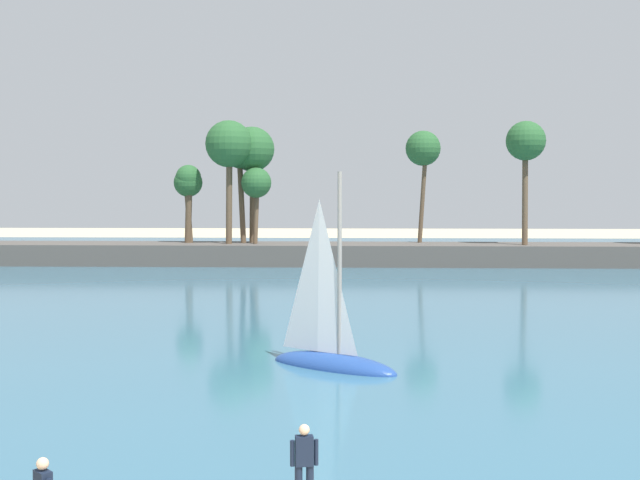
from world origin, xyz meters
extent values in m
cube|color=#386B84|center=(0.00, 54.98, 0.03)|extent=(220.00, 92.20, 0.06)
cube|color=#514C47|center=(0.00, 61.08, 0.90)|extent=(104.31, 6.00, 1.80)
cylinder|color=brown|center=(-6.14, 61.61, 5.74)|extent=(0.81, 0.60, 7.91)
sphere|color=#285B2D|center=(-6.14, 61.61, 9.69)|extent=(3.30, 3.30, 3.30)
cylinder|color=brown|center=(-5.27, 62.01, 5.75)|extent=(0.55, 0.69, 7.91)
sphere|color=#285B2D|center=(-5.27, 62.01, 9.70)|extent=(3.78, 3.78, 3.78)
cylinder|color=brown|center=(17.18, 60.10, 6.01)|extent=(0.47, 0.83, 8.44)
sphere|color=#285B2D|center=(17.18, 60.10, 10.23)|extent=(3.20, 3.20, 3.20)
cylinder|color=brown|center=(-10.67, 61.77, 4.34)|extent=(0.71, 0.68, 5.12)
sphere|color=#285B2D|center=(-10.67, 61.77, 6.89)|extent=(2.42, 2.42, 2.42)
cylinder|color=brown|center=(-10.61, 61.59, 4.55)|extent=(0.80, 0.86, 5.55)
sphere|color=#285B2D|center=(-10.61, 61.59, 7.31)|extent=(2.14, 2.14, 2.14)
cylinder|color=brown|center=(9.13, 62.65, 5.78)|extent=(0.80, 0.81, 7.99)
sphere|color=#285B2D|center=(9.13, 62.65, 9.77)|extent=(2.96, 2.96, 2.96)
cylinder|color=brown|center=(-4.78, 60.72, 4.33)|extent=(0.53, 0.62, 5.08)
sphere|color=#285B2D|center=(-4.78, 60.72, 6.86)|extent=(2.52, 2.52, 2.52)
cylinder|color=brown|center=(-7.00, 60.49, 5.93)|extent=(0.61, 0.57, 8.27)
sphere|color=#285B2D|center=(-7.00, 60.49, 10.06)|extent=(3.88, 3.88, 3.88)
sphere|color=beige|center=(-1.94, 5.53, 1.56)|extent=(0.21, 0.21, 0.21)
cube|color=#141E33|center=(2.34, 7.69, 1.15)|extent=(0.37, 0.26, 0.58)
sphere|color=beige|center=(2.34, 7.69, 1.56)|extent=(0.21, 0.21, 0.21)
cylinder|color=#141E33|center=(2.11, 7.65, 1.11)|extent=(0.09, 0.09, 0.50)
cylinder|color=#141E33|center=(2.56, 7.73, 1.11)|extent=(0.09, 0.09, 0.50)
ellipsoid|color=#234793|center=(2.60, 20.42, 0.06)|extent=(5.01, 3.97, 1.00)
cylinder|color=gray|center=(2.81, 20.28, 3.68)|extent=(0.15, 0.15, 6.25)
pyramid|color=white|center=(2.09, 20.74, 3.21)|extent=(1.97, 1.34, 5.31)
camera|label=1|loc=(3.27, -7.99, 6.12)|focal=46.72mm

